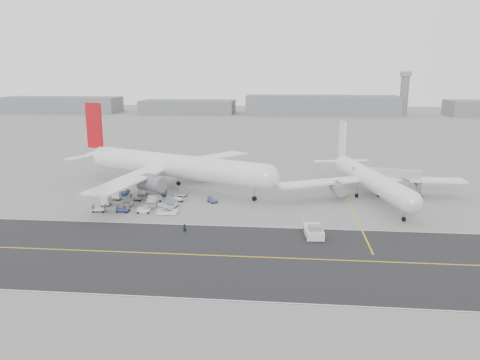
# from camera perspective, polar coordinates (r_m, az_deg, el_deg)

# --- Properties ---
(ground) EXTENTS (700.00, 700.00, 0.00)m
(ground) POSITION_cam_1_polar(r_m,az_deg,el_deg) (98.11, -3.21, -5.16)
(ground) COLOR gray
(ground) RESTS_ON ground
(taxiway) EXTENTS (220.00, 59.00, 0.03)m
(taxiway) POSITION_cam_1_polar(r_m,az_deg,el_deg) (80.71, -1.62, -9.23)
(taxiway) COLOR #28282B
(taxiway) RESTS_ON ground
(horizon_buildings) EXTENTS (520.00, 28.00, 28.00)m
(horizon_buildings) POSITION_cam_1_polar(r_m,az_deg,el_deg) (353.74, 8.21, 7.91)
(horizon_buildings) COLOR slate
(horizon_buildings) RESTS_ON ground
(control_tower) EXTENTS (7.00, 7.00, 31.25)m
(control_tower) POSITION_cam_1_polar(r_m,az_deg,el_deg) (367.42, 19.40, 10.04)
(control_tower) COLOR slate
(control_tower) RESTS_ON ground
(airliner_a) EXTENTS (60.25, 58.85, 22.03)m
(airliner_a) POSITION_cam_1_polar(r_m,az_deg,el_deg) (126.00, -8.47, 1.78)
(airliner_a) COLOR white
(airliner_a) RESTS_ON ground
(airliner_b) EXTENTS (47.25, 48.27, 16.88)m
(airliner_b) POSITION_cam_1_polar(r_m,az_deg,el_deg) (120.23, 15.45, 0.19)
(airliner_b) COLOR white
(airliner_b) RESTS_ON ground
(pushback_tug) EXTENTS (3.76, 9.04, 2.56)m
(pushback_tug) POSITION_cam_1_polar(r_m,az_deg,el_deg) (90.49, 8.98, -6.19)
(pushback_tug) COLOR silver
(pushback_tug) RESTS_ON ground
(jet_bridge) EXTENTS (17.80, 7.51, 6.66)m
(jet_bridge) POSITION_cam_1_polar(r_m,az_deg,el_deg) (125.43, 17.53, 0.47)
(jet_bridge) COLOR gray
(jet_bridge) RESTS_ON ground
(gse_cluster) EXTENTS (24.30, 23.43, 2.19)m
(gse_cluster) POSITION_cam_1_polar(r_m,az_deg,el_deg) (113.99, -11.69, -2.82)
(gse_cluster) COLOR gray
(gse_cluster) RESTS_ON ground
(stray_dolly) EXTENTS (2.73, 2.80, 1.49)m
(stray_dolly) POSITION_cam_1_polar(r_m,az_deg,el_deg) (112.56, -3.38, -2.77)
(stray_dolly) COLOR silver
(stray_dolly) RESTS_ON ground
(ground_crew_a) EXTENTS (0.71, 0.48, 1.89)m
(ground_crew_a) POSITION_cam_1_polar(r_m,az_deg,el_deg) (91.98, -6.75, -5.87)
(ground_crew_a) COLOR black
(ground_crew_a) RESTS_ON ground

